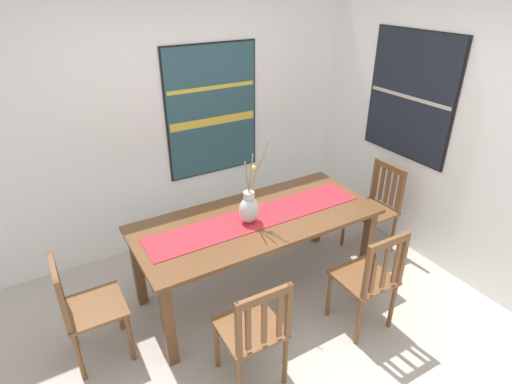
{
  "coord_description": "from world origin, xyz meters",
  "views": [
    {
      "loc": [
        -1.5,
        -2.02,
        2.61
      ],
      "look_at": [
        0.12,
        0.71,
        0.95
      ],
      "focal_mm": 29.2,
      "sensor_mm": 36.0,
      "label": 1
    }
  ],
  "objects_px": {
    "dining_table": "(257,228)",
    "chair_3": "(254,331)",
    "chair_0": "(376,206)",
    "chair_2": "(369,279)",
    "chair_1": "(87,308)",
    "painting_on_back_wall": "(212,111)",
    "centerpiece_vase": "(249,208)",
    "painting_on_side_wall": "(410,96)"
  },
  "relations": [
    {
      "from": "chair_2",
      "to": "chair_3",
      "type": "height_order",
      "value": "chair_2"
    },
    {
      "from": "painting_on_back_wall",
      "to": "centerpiece_vase",
      "type": "bearing_deg",
      "value": -102.61
    },
    {
      "from": "painting_on_side_wall",
      "to": "dining_table",
      "type": "bearing_deg",
      "value": -178.17
    },
    {
      "from": "dining_table",
      "to": "centerpiece_vase",
      "type": "bearing_deg",
      "value": -163.05
    },
    {
      "from": "chair_3",
      "to": "painting_on_side_wall",
      "type": "distance_m",
      "value": 2.66
    },
    {
      "from": "chair_3",
      "to": "chair_1",
      "type": "bearing_deg",
      "value": 139.02
    },
    {
      "from": "chair_1",
      "to": "chair_2",
      "type": "height_order",
      "value": "chair_2"
    },
    {
      "from": "chair_0",
      "to": "chair_1",
      "type": "height_order",
      "value": "chair_0"
    },
    {
      "from": "dining_table",
      "to": "painting_on_side_wall",
      "type": "relative_size",
      "value": 1.73
    },
    {
      "from": "chair_0",
      "to": "chair_3",
      "type": "height_order",
      "value": "chair_0"
    },
    {
      "from": "centerpiece_vase",
      "to": "chair_1",
      "type": "distance_m",
      "value": 1.42
    },
    {
      "from": "dining_table",
      "to": "centerpiece_vase",
      "type": "distance_m",
      "value": 0.26
    },
    {
      "from": "chair_3",
      "to": "chair_2",
      "type": "bearing_deg",
      "value": -0.09
    },
    {
      "from": "dining_table",
      "to": "chair_1",
      "type": "xyz_separation_m",
      "value": [
        -1.45,
        -0.02,
        -0.2
      ]
    },
    {
      "from": "chair_0",
      "to": "painting_on_back_wall",
      "type": "bearing_deg",
      "value": 134.63
    },
    {
      "from": "chair_2",
      "to": "chair_3",
      "type": "xyz_separation_m",
      "value": [
        -1.05,
        0.0,
        -0.01
      ]
    },
    {
      "from": "chair_0",
      "to": "chair_1",
      "type": "xyz_separation_m",
      "value": [
        -2.85,
        0.0,
        -0.02
      ]
    },
    {
      "from": "painting_on_back_wall",
      "to": "painting_on_side_wall",
      "type": "xyz_separation_m",
      "value": [
        1.56,
        -1.16,
        0.21
      ]
    },
    {
      "from": "chair_1",
      "to": "chair_3",
      "type": "xyz_separation_m",
      "value": [
        0.93,
        -0.81,
        0.0
      ]
    },
    {
      "from": "centerpiece_vase",
      "to": "painting_on_side_wall",
      "type": "height_order",
      "value": "painting_on_side_wall"
    },
    {
      "from": "chair_3",
      "to": "centerpiece_vase",
      "type": "bearing_deg",
      "value": 61.98
    },
    {
      "from": "dining_table",
      "to": "chair_3",
      "type": "bearing_deg",
      "value": -122.07
    },
    {
      "from": "chair_1",
      "to": "painting_on_back_wall",
      "type": "relative_size",
      "value": 0.67
    },
    {
      "from": "centerpiece_vase",
      "to": "chair_1",
      "type": "height_order",
      "value": "centerpiece_vase"
    },
    {
      "from": "centerpiece_vase",
      "to": "dining_table",
      "type": "bearing_deg",
      "value": 16.95
    },
    {
      "from": "chair_0",
      "to": "painting_on_side_wall",
      "type": "height_order",
      "value": "painting_on_side_wall"
    },
    {
      "from": "dining_table",
      "to": "chair_0",
      "type": "bearing_deg",
      "value": -0.99
    },
    {
      "from": "dining_table",
      "to": "centerpiece_vase",
      "type": "relative_size",
      "value": 2.79
    },
    {
      "from": "chair_1",
      "to": "chair_0",
      "type": "bearing_deg",
      "value": -0.06
    },
    {
      "from": "chair_1",
      "to": "chair_2",
      "type": "xyz_separation_m",
      "value": [
        1.98,
        -0.81,
        0.01
      ]
    },
    {
      "from": "chair_2",
      "to": "chair_3",
      "type": "distance_m",
      "value": 1.05
    },
    {
      "from": "chair_0",
      "to": "chair_2",
      "type": "bearing_deg",
      "value": -137.48
    },
    {
      "from": "chair_0",
      "to": "dining_table",
      "type": "bearing_deg",
      "value": 179.01
    },
    {
      "from": "chair_2",
      "to": "painting_on_side_wall",
      "type": "height_order",
      "value": "painting_on_side_wall"
    },
    {
      "from": "centerpiece_vase",
      "to": "chair_0",
      "type": "xyz_separation_m",
      "value": [
        1.5,
        0.0,
        -0.42
      ]
    },
    {
      "from": "chair_1",
      "to": "dining_table",
      "type": "bearing_deg",
      "value": 0.83
    },
    {
      "from": "dining_table",
      "to": "chair_3",
      "type": "height_order",
      "value": "chair_3"
    },
    {
      "from": "chair_0",
      "to": "painting_on_side_wall",
      "type": "xyz_separation_m",
      "value": [
        0.34,
        0.08,
        1.08
      ]
    },
    {
      "from": "chair_1",
      "to": "chair_3",
      "type": "height_order",
      "value": "chair_3"
    },
    {
      "from": "chair_3",
      "to": "painting_on_side_wall",
      "type": "xyz_separation_m",
      "value": [
        2.26,
        0.88,
        1.09
      ]
    },
    {
      "from": "dining_table",
      "to": "painting_on_back_wall",
      "type": "distance_m",
      "value": 1.41
    },
    {
      "from": "painting_on_back_wall",
      "to": "chair_3",
      "type": "bearing_deg",
      "value": -109.0
    }
  ]
}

